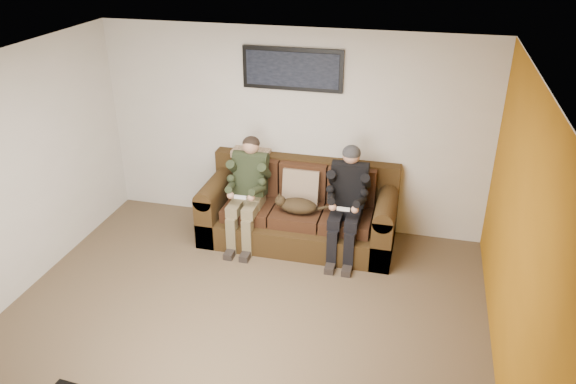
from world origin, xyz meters
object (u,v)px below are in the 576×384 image
(person_right, at_px, (347,196))
(cat, at_px, (297,205))
(person_left, at_px, (248,185))
(sofa, at_px, (300,211))
(framed_poster, at_px, (292,69))

(person_right, relative_size, cat, 2.04)
(person_right, xyz_separation_m, cat, (-0.61, -0.05, -0.18))
(cat, bearing_deg, person_left, 175.94)
(sofa, height_order, framed_poster, framed_poster)
(person_left, relative_size, cat, 2.03)
(person_right, relative_size, framed_poster, 1.08)
(person_right, xyz_separation_m, framed_poster, (-0.82, 0.58, 1.33))
(person_right, height_order, cat, person_right)
(cat, bearing_deg, framed_poster, 108.69)
(sofa, xyz_separation_m, person_right, (0.62, -0.20, 0.39))
(person_left, bearing_deg, person_right, 0.02)
(sofa, xyz_separation_m, cat, (0.01, -0.25, 0.21))
(person_right, bearing_deg, person_left, -179.98)
(sofa, distance_m, framed_poster, 1.78)
(person_left, xyz_separation_m, cat, (0.64, -0.05, -0.18))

